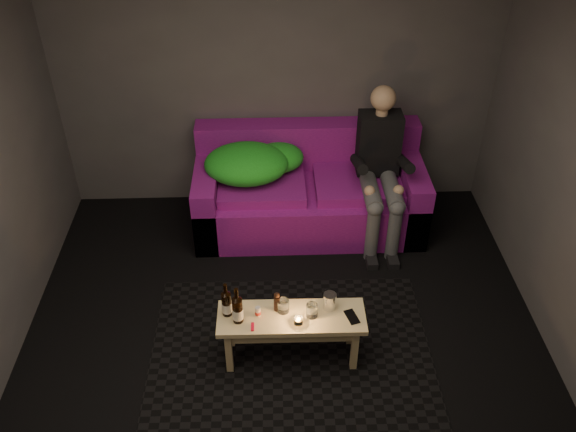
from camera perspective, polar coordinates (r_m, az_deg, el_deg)
name	(u,v)px	position (r m, az deg, el deg)	size (l,w,h in m)	color
floor	(285,372)	(4.59, -0.27, -14.40)	(4.50, 4.50, 0.00)	black
room	(282,144)	(3.86, -0.57, 6.73)	(4.50, 4.50, 4.50)	silver
rug	(291,350)	(4.71, 0.28, -12.45)	(2.10, 1.53, 0.01)	black
sofa	(309,192)	(5.72, 1.95, 2.21)	(2.08, 0.94, 0.90)	#75107B
green_blanket	(252,162)	(5.51, -3.41, 5.04)	(0.92, 0.62, 0.31)	#1E971B
person	(380,165)	(5.43, 8.64, 4.73)	(0.37, 0.86, 1.39)	black
coffee_table	(291,323)	(4.42, 0.32, -10.01)	(1.06, 0.35, 0.43)	#D3C07B
beer_bottle_a	(227,303)	(4.32, -5.76, -8.13)	(0.07, 0.07, 0.28)	black
beer_bottle_b	(238,309)	(4.27, -4.75, -8.69)	(0.08, 0.08, 0.30)	black
salt_shaker	(258,312)	(4.34, -2.84, -8.92)	(0.04, 0.04, 0.08)	silver
pepper_mill	(277,303)	(4.36, -1.04, -8.18)	(0.05, 0.05, 0.12)	black
tumbler_back	(283,306)	(4.36, -0.45, -8.41)	(0.09, 0.09, 0.10)	white
tealight	(298,320)	(4.30, 0.98, -9.74)	(0.07, 0.07, 0.05)	white
tumbler_front	(312,310)	(4.33, 2.26, -8.81)	(0.08, 0.08, 0.10)	white
steel_cup	(330,301)	(4.39, 3.92, -7.95)	(0.09, 0.09, 0.13)	silver
smartphone	(352,317)	(4.38, 5.99, -9.36)	(0.07, 0.14, 0.01)	black
red_lighter	(253,327)	(4.29, -3.34, -10.31)	(0.02, 0.07, 0.01)	red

